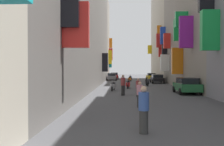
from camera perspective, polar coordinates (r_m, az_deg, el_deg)
ground_plane at (r=32.25m, az=5.73°, el=-3.14°), size 140.00×140.00×0.00m
building_left_mid_b at (r=58.40m, az=-3.73°, el=7.18°), size 6.84×8.71×17.25m
building_right_mid_a at (r=30.21m, az=22.02°, el=13.28°), size 7.32×12.49×17.61m
building_right_mid_b at (r=40.53m, az=16.74°, el=11.50°), size 7.29×9.11×19.53m
building_right_mid_c at (r=54.11m, az=12.99°, el=9.24°), size 7.17×18.96×20.20m
parked_car_black at (r=41.77m, az=9.95°, el=-1.20°), size 1.94×4.18×1.39m
parked_car_yellow at (r=52.89m, az=8.65°, el=-0.72°), size 1.86×4.12×1.39m
parked_car_red at (r=56.15m, az=0.50°, el=-0.60°), size 1.87×4.32×1.43m
parked_car_green at (r=24.81m, az=16.25°, el=-2.62°), size 1.98×4.08×1.48m
parked_car_grey at (r=50.55m, az=-0.06°, el=-0.79°), size 1.91×3.93×1.41m
scooter_orange at (r=46.23m, az=3.95°, el=-1.31°), size 0.69×1.84×1.13m
scooter_silver at (r=27.18m, az=0.24°, el=-2.94°), size 0.58×1.92×1.13m
scooter_blue at (r=51.45m, az=4.14°, el=-1.07°), size 0.45×1.78×1.13m
scooter_black at (r=34.90m, az=7.77°, el=-2.07°), size 0.47×1.83×1.13m
scooter_red at (r=30.43m, az=3.57°, el=-2.52°), size 0.53×1.77×1.13m
pedestrian_crossing at (r=15.56m, az=6.16°, el=-4.78°), size 0.50×0.50×1.55m
pedestrian_near_left at (r=9.38m, az=7.04°, el=-8.08°), size 0.50×0.50×1.71m
pedestrian_near_right at (r=22.29m, az=2.45°, el=-2.69°), size 0.54×0.54×1.79m
pedestrian_mid_street at (r=21.09m, az=5.84°, el=-3.28°), size 0.50×0.50×1.53m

